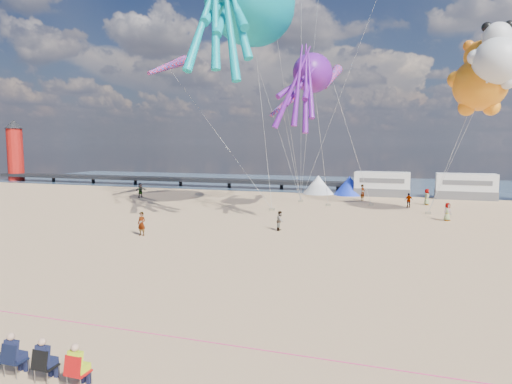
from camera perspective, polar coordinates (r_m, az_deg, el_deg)
name	(u,v)px	position (r m, az deg, el deg)	size (l,w,h in m)	color
ground	(200,289)	(21.45, -7.05, -11.95)	(120.00, 120.00, 0.00)	#D8AD7C
water	(348,184)	(74.22, 11.40, 0.99)	(120.00, 120.00, 0.00)	#3A556F
pier	(157,179)	(72.65, -12.21, 1.63)	(60.00, 3.00, 0.50)	black
lighthouse	(15,155)	(89.97, -27.87, 4.15)	(2.60, 2.60, 9.00)	#A5140F
motorhome_0	(382,184)	(58.69, 15.48, 0.97)	(6.60, 2.50, 3.00)	silver
motorhome_1	(466,186)	(59.01, 24.73, 0.65)	(6.60, 2.50, 3.00)	silver
tent_white	(318,185)	(59.63, 7.78, 0.93)	(4.00, 4.00, 2.40)	white
tent_blue	(349,185)	(59.04, 11.60, 0.80)	(4.00, 4.00, 2.40)	#1933CC
spectator_row	(15,353)	(15.52, -27.85, -17.38)	(6.10, 0.90, 1.30)	black
rope_line	(139,332)	(17.35, -14.42, -16.54)	(0.03, 0.03, 34.00)	#F2338C
standing_person	(142,224)	(33.73, -14.11, -3.88)	(0.63, 0.41, 1.72)	tan
beachgoer_0	(427,197)	(51.90, 20.57, -0.58)	(0.63, 0.41, 1.72)	#7F6659
beachgoer_1	(280,221)	(34.68, 3.04, -3.61)	(0.73, 0.47, 1.49)	#7F6659
beachgoer_3	(409,200)	(49.22, 18.55, -1.00)	(0.96, 0.55, 1.49)	#7F6659
beachgoer_4	(140,190)	(56.95, -14.24, 0.20)	(1.01, 0.42, 1.72)	#7F6659
beachgoer_5	(363,193)	(53.63, 13.20, -0.06)	(1.73, 0.55, 1.86)	#7F6659
beachgoer_6	(447,212)	(42.13, 22.81, -2.29)	(0.57, 0.37, 1.55)	#7F6659
sandbag_a	(272,209)	(44.83, 2.02, -2.18)	(0.50, 0.35, 0.22)	gray
sandbag_b	(328,205)	(48.56, 9.02, -1.60)	(0.50, 0.35, 0.22)	gray
sandbag_c	(428,213)	(45.41, 20.71, -2.47)	(0.50, 0.35, 0.22)	gray
sandbag_d	(371,205)	(49.59, 14.21, -1.55)	(0.50, 0.35, 0.22)	gray
sandbag_e	(301,201)	(51.25, 5.62, -1.14)	(0.50, 0.35, 0.22)	gray
kite_octopus_teal	(251,2)	(45.08, -0.65, 22.71)	(5.41, 12.63, 14.44)	#079DAA
kite_octopus_purple	(313,73)	(42.88, 7.11, 14.53)	(3.63, 8.46, 9.67)	#62158F
kite_panda	(497,61)	(43.00, 27.92, 14.23)	(4.64, 4.37, 6.55)	silver
kite_teddy_orange	(480,84)	(44.24, 26.22, 11.97)	(5.46, 5.14, 7.71)	orange
windsock_left	(168,66)	(51.63, -10.96, 15.16)	(1.10, 6.74, 6.74)	red
windsock_mid	(332,78)	(46.04, 9.44, 13.90)	(1.00, 5.47, 5.47)	red
windsock_right	(282,106)	(47.42, 3.28, 10.66)	(0.90, 4.34, 4.34)	red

